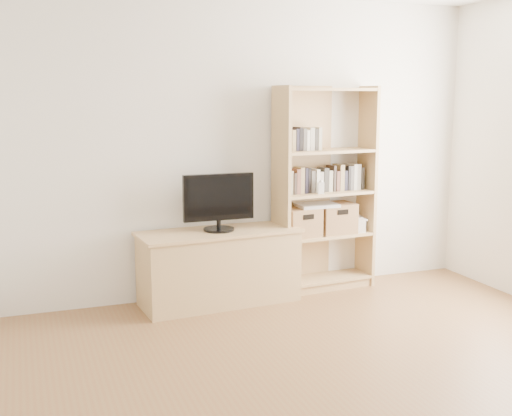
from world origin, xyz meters
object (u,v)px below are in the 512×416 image
bookshelf (325,189)px  basket_left (301,222)px  laptop (317,205)px  tv_stand (219,268)px  baby_monitor (321,188)px  television (219,202)px  basket_right (335,218)px

bookshelf → basket_left: bookshelf is taller
basket_left → laptop: size_ratio=0.87×
basket_left → laptop: (0.16, 0.01, 0.14)m
tv_stand → baby_monitor: baby_monitor is taller
television → baby_monitor: 0.94m
baby_monitor → basket_right: (0.21, 0.11, -0.30)m
television → baby_monitor: (0.94, -0.03, 0.08)m
television → laptop: television is taller
tv_stand → bookshelf: (1.03, 0.08, 0.62)m
basket_left → television: bearing=177.6°
television → basket_left: (0.79, 0.06, -0.23)m
tv_stand → laptop: 1.06m
basket_left → basket_right: (0.36, 0.03, 0.01)m
laptop → basket_right: bearing=6.9°
bookshelf → baby_monitor: bookshelf is taller
bookshelf → television: bookshelf is taller
basket_right → basket_left: bearing=-177.7°
television → basket_left: television is taller
tv_stand → laptop: (0.95, 0.07, 0.48)m
basket_left → laptop: laptop is taller
baby_monitor → basket_right: 0.38m
basket_right → television: bearing=-178.0°
bookshelf → basket_right: size_ratio=5.53×
basket_right → tv_stand: bearing=-178.0°
tv_stand → bookshelf: 1.20m
tv_stand → television: bearing=0.0°
television → basket_left: bearing=4.5°
tv_stand → basket_left: bearing=-0.3°
tv_stand → basket_right: 1.20m
bookshelf → basket_right: bookshelf is taller
bookshelf → television: size_ratio=3.04×
television → baby_monitor: bearing=-1.4°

